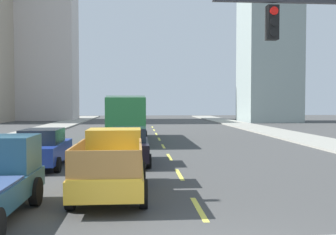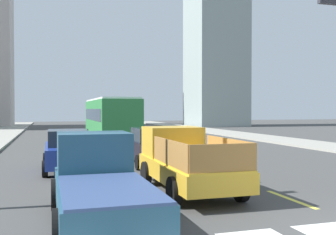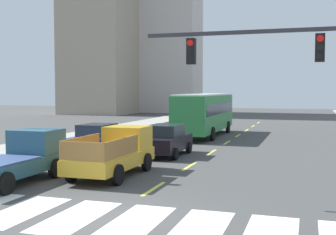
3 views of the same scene
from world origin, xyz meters
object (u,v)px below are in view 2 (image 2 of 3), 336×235
pickup_dark (99,179)px  sedan_near_left (152,146)px  pickup_stakebed (184,161)px  sedan_near_right (68,150)px  city_bus (110,118)px

pickup_dark → sedan_near_left: pickup_dark is taller
pickup_stakebed → sedan_near_left: size_ratio=1.18×
pickup_dark → sedan_near_right: size_ratio=1.18×
sedan_near_right → pickup_dark: bearing=-87.9°
city_bus → sedan_near_right: size_ratio=2.45×
pickup_dark → sedan_near_left: (3.40, 8.31, -0.06)m
sedan_near_right → city_bus: bearing=72.5°
city_bus → sedan_near_left: (0.34, -10.81, -1.09)m
city_bus → sedan_near_left: 10.87m
sedan_near_right → sedan_near_left: 3.86m
sedan_near_right → sedan_near_left: same height
pickup_dark → pickup_stakebed: bearing=40.2°
pickup_dark → sedan_near_right: bearing=92.7°
pickup_stakebed → sedan_near_right: (-3.39, 5.04, -0.08)m
city_bus → sedan_near_left: bearing=-88.2°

